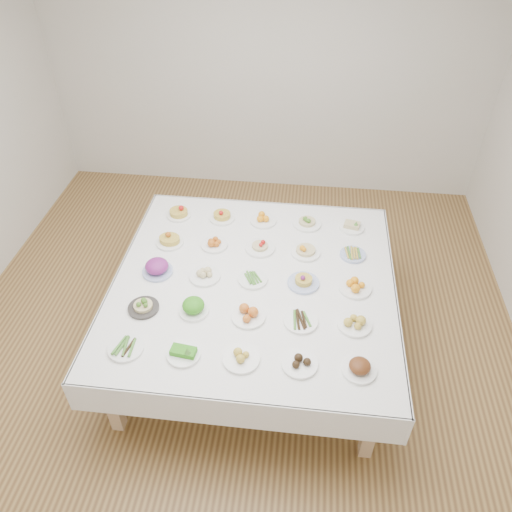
# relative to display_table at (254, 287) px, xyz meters

# --- Properties ---
(room_envelope) EXTENTS (5.02, 5.02, 2.81)m
(room_envelope) POSITION_rel_display_table_xyz_m (-0.17, 0.14, 1.15)
(room_envelope) COLOR olive
(room_envelope) RESTS_ON ground
(display_table) EXTENTS (2.21, 2.21, 0.75)m
(display_table) POSITION_rel_display_table_xyz_m (0.00, 0.00, 0.00)
(display_table) COLOR white
(display_table) RESTS_ON ground
(dish_0) EXTENTS (0.24, 0.24, 0.06)m
(dish_0) POSITION_rel_display_table_xyz_m (-0.78, -0.78, 0.09)
(dish_0) COLOR white
(dish_0) RESTS_ON display_table
(dish_1) EXTENTS (0.23, 0.23, 0.10)m
(dish_1) POSITION_rel_display_table_xyz_m (-0.38, -0.78, 0.11)
(dish_1) COLOR white
(dish_1) RESTS_ON display_table
(dish_2) EXTENTS (0.24, 0.24, 0.09)m
(dish_2) POSITION_rel_display_table_xyz_m (0.01, -0.78, 0.10)
(dish_2) COLOR white
(dish_2) RESTS_ON display_table
(dish_3) EXTENTS (0.24, 0.24, 0.09)m
(dish_3) POSITION_rel_display_table_xyz_m (0.40, -0.77, 0.10)
(dish_3) COLOR white
(dish_3) RESTS_ON display_table
(dish_4) EXTENTS (0.22, 0.22, 0.12)m
(dish_4) POSITION_rel_display_table_xyz_m (0.78, -0.78, 0.12)
(dish_4) COLOR white
(dish_4) RESTS_ON display_table
(dish_5) EXTENTS (0.23, 0.23, 0.12)m
(dish_5) POSITION_rel_display_table_xyz_m (-0.77, -0.40, 0.12)
(dish_5) COLOR #2C2927
(dish_5) RESTS_ON display_table
(dish_6) EXTENTS (0.22, 0.22, 0.13)m
(dish_6) POSITION_rel_display_table_xyz_m (-0.40, -0.38, 0.13)
(dish_6) COLOR white
(dish_6) RESTS_ON display_table
(dish_7) EXTENTS (0.24, 0.24, 0.11)m
(dish_7) POSITION_rel_display_table_xyz_m (0.01, -0.39, 0.12)
(dish_7) COLOR white
(dish_7) RESTS_ON display_table
(dish_8) EXTENTS (0.24, 0.24, 0.06)m
(dish_8) POSITION_rel_display_table_xyz_m (0.39, -0.39, 0.09)
(dish_8) COLOR white
(dish_8) RESTS_ON display_table
(dish_9) EXTENTS (0.24, 0.24, 0.10)m
(dish_9) POSITION_rel_display_table_xyz_m (0.77, -0.38, 0.11)
(dish_9) COLOR white
(dish_9) RESTS_ON display_table
(dish_10) EXTENTS (0.28, 0.28, 0.15)m
(dish_10) POSITION_rel_display_table_xyz_m (-0.77, 0.01, 0.14)
(dish_10) COLOR #4C66B2
(dish_10) RESTS_ON display_table
(dish_11) EXTENTS (0.24, 0.24, 0.09)m
(dish_11) POSITION_rel_display_table_xyz_m (-0.39, -0.00, 0.10)
(dish_11) COLOR white
(dish_11) RESTS_ON display_table
(dish_12) EXTENTS (0.23, 0.23, 0.05)m
(dish_12) POSITION_rel_display_table_xyz_m (-0.01, 0.00, 0.09)
(dish_12) COLOR white
(dish_12) RESTS_ON display_table
(dish_13) EXTENTS (0.24, 0.24, 0.12)m
(dish_13) POSITION_rel_display_table_xyz_m (0.39, 0.01, 0.12)
(dish_13) COLOR #4C66B2
(dish_13) RESTS_ON display_table
(dish_14) EXTENTS (0.25, 0.25, 0.11)m
(dish_14) POSITION_rel_display_table_xyz_m (0.78, -0.00, 0.11)
(dish_14) COLOR white
(dish_14) RESTS_ON display_table
(dish_15) EXTENTS (0.23, 0.23, 0.14)m
(dish_15) POSITION_rel_display_table_xyz_m (-0.77, 0.38, 0.14)
(dish_15) COLOR white
(dish_15) RESTS_ON display_table
(dish_16) EXTENTS (0.22, 0.22, 0.09)m
(dish_16) POSITION_rel_display_table_xyz_m (-0.39, 0.39, 0.10)
(dish_16) COLOR white
(dish_16) RESTS_ON display_table
(dish_17) EXTENTS (0.25, 0.25, 0.13)m
(dish_17) POSITION_rel_display_table_xyz_m (0.01, 0.39, 0.12)
(dish_17) COLOR white
(dish_17) RESTS_ON display_table
(dish_18) EXTENTS (0.24, 0.24, 0.12)m
(dish_18) POSITION_rel_display_table_xyz_m (0.39, 0.38, 0.12)
(dish_18) COLOR white
(dish_18) RESTS_ON display_table
(dish_19) EXTENTS (0.21, 0.21, 0.05)m
(dish_19) POSITION_rel_display_table_xyz_m (0.78, 0.40, 0.09)
(dish_19) COLOR #4C66B2
(dish_19) RESTS_ON display_table
(dish_20) EXTENTS (0.22, 0.22, 0.13)m
(dish_20) POSITION_rel_display_table_xyz_m (-0.78, 0.78, 0.13)
(dish_20) COLOR white
(dish_20) RESTS_ON display_table
(dish_21) EXTENTS (0.23, 0.23, 0.13)m
(dish_21) POSITION_rel_display_table_xyz_m (-0.38, 0.78, 0.12)
(dish_21) COLOR white
(dish_21) RESTS_ON display_table
(dish_22) EXTENTS (0.23, 0.23, 0.09)m
(dish_22) POSITION_rel_display_table_xyz_m (-0.01, 0.78, 0.10)
(dish_22) COLOR white
(dish_22) RESTS_ON display_table
(dish_23) EXTENTS (0.25, 0.25, 0.12)m
(dish_23) POSITION_rel_display_table_xyz_m (0.39, 0.78, 0.12)
(dish_23) COLOR white
(dish_23) RESTS_ON display_table
(dish_24) EXTENTS (0.22, 0.22, 0.09)m
(dish_24) POSITION_rel_display_table_xyz_m (0.78, 0.77, 0.10)
(dish_24) COLOR white
(dish_24) RESTS_ON display_table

